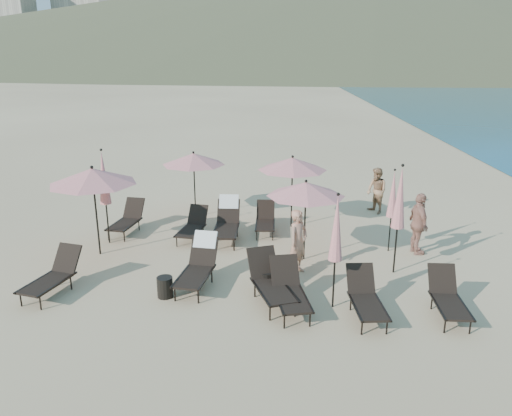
{
  "coord_description": "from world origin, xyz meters",
  "views": [
    {
      "loc": [
        -0.82,
        -10.11,
        5.36
      ],
      "look_at": [
        -1.23,
        3.5,
        1.1
      ],
      "focal_mm": 35.0,
      "sensor_mm": 36.0,
      "label": 1
    }
  ],
  "objects_px": {
    "lounger_3": "(289,290)",
    "umbrella_closed_3": "(400,198)",
    "lounger_0": "(53,275)",
    "umbrella_open_1": "(306,189)",
    "umbrella_open_0": "(93,176)",
    "beachgoer_a": "(298,242)",
    "beachgoer_b": "(377,191)",
    "lounger_4": "(366,297)",
    "lounger_6": "(127,219)",
    "lounger_7": "(193,226)",
    "umbrella_closed_2": "(104,178)",
    "umbrella_open_3": "(292,164)",
    "lounger_1": "(198,264)",
    "side_table_1": "(267,281)",
    "side_table_0": "(165,287)",
    "lounger_8": "(227,221)",
    "lounger_2": "(270,281)",
    "lounger_5": "(448,297)",
    "umbrella_open_2": "(194,159)",
    "lounger_9": "(265,220)",
    "beachgoer_c": "(419,224)",
    "umbrella_closed_1": "(393,194)",
    "umbrella_closed_0": "(336,229)"
  },
  "relations": [
    {
      "from": "lounger_1",
      "to": "umbrella_open_0",
      "type": "relative_size",
      "value": 0.75
    },
    {
      "from": "lounger_7",
      "to": "umbrella_closed_3",
      "type": "bearing_deg",
      "value": -11.34
    },
    {
      "from": "umbrella_open_1",
      "to": "lounger_1",
      "type": "bearing_deg",
      "value": -148.19
    },
    {
      "from": "umbrella_closed_2",
      "to": "lounger_7",
      "type": "bearing_deg",
      "value": 9.45
    },
    {
      "from": "lounger_6",
      "to": "umbrella_open_2",
      "type": "bearing_deg",
      "value": 52.29
    },
    {
      "from": "umbrella_closed_1",
      "to": "lounger_4",
      "type": "bearing_deg",
      "value": -109.71
    },
    {
      "from": "umbrella_open_0",
      "to": "umbrella_closed_2",
      "type": "distance_m",
      "value": 0.9
    },
    {
      "from": "lounger_4",
      "to": "umbrella_open_3",
      "type": "height_order",
      "value": "umbrella_open_3"
    },
    {
      "from": "lounger_1",
      "to": "umbrella_closed_0",
      "type": "relative_size",
      "value": 0.72
    },
    {
      "from": "lounger_7",
      "to": "umbrella_open_1",
      "type": "distance_m",
      "value": 3.87
    },
    {
      "from": "lounger_2",
      "to": "umbrella_open_1",
      "type": "bearing_deg",
      "value": 50.82
    },
    {
      "from": "lounger_2",
      "to": "lounger_6",
      "type": "bearing_deg",
      "value": 117.15
    },
    {
      "from": "lounger_0",
      "to": "umbrella_open_1",
      "type": "bearing_deg",
      "value": 36.1
    },
    {
      "from": "umbrella_open_1",
      "to": "umbrella_closed_1",
      "type": "height_order",
      "value": "umbrella_closed_1"
    },
    {
      "from": "umbrella_closed_0",
      "to": "beachgoer_a",
      "type": "distance_m",
      "value": 2.15
    },
    {
      "from": "lounger_0",
      "to": "beachgoer_c",
      "type": "height_order",
      "value": "beachgoer_c"
    },
    {
      "from": "lounger_1",
      "to": "lounger_8",
      "type": "xyz_separation_m",
      "value": [
        0.42,
        3.13,
        0.02
      ]
    },
    {
      "from": "umbrella_open_3",
      "to": "beachgoer_a",
      "type": "bearing_deg",
      "value": -89.55
    },
    {
      "from": "beachgoer_a",
      "to": "umbrella_closed_1",
      "type": "bearing_deg",
      "value": -21.38
    },
    {
      "from": "umbrella_closed_2",
      "to": "side_table_0",
      "type": "distance_m",
      "value": 4.42
    },
    {
      "from": "lounger_4",
      "to": "umbrella_closed_2",
      "type": "height_order",
      "value": "umbrella_closed_2"
    },
    {
      "from": "side_table_0",
      "to": "beachgoer_c",
      "type": "height_order",
      "value": "beachgoer_c"
    },
    {
      "from": "side_table_1",
      "to": "lounger_2",
      "type": "bearing_deg",
      "value": -82.59
    },
    {
      "from": "lounger_1",
      "to": "umbrella_closed_1",
      "type": "distance_m",
      "value": 5.65
    },
    {
      "from": "lounger_8",
      "to": "umbrella_closed_3",
      "type": "height_order",
      "value": "umbrella_closed_3"
    },
    {
      "from": "side_table_1",
      "to": "beachgoer_c",
      "type": "bearing_deg",
      "value": 30.11
    },
    {
      "from": "lounger_1",
      "to": "beachgoer_b",
      "type": "relative_size",
      "value": 1.19
    },
    {
      "from": "lounger_4",
      "to": "lounger_6",
      "type": "bearing_deg",
      "value": 138.45
    },
    {
      "from": "lounger_4",
      "to": "umbrella_open_0",
      "type": "distance_m",
      "value": 7.68
    },
    {
      "from": "lounger_9",
      "to": "lounger_0",
      "type": "bearing_deg",
      "value": -138.31
    },
    {
      "from": "umbrella_open_2",
      "to": "lounger_3",
      "type": "bearing_deg",
      "value": -64.9
    },
    {
      "from": "lounger_7",
      "to": "umbrella_closed_2",
      "type": "xyz_separation_m",
      "value": [
        -2.42,
        -0.4,
        1.54
      ]
    },
    {
      "from": "umbrella_closed_2",
      "to": "umbrella_closed_3",
      "type": "bearing_deg",
      "value": -13.12
    },
    {
      "from": "umbrella_open_0",
      "to": "umbrella_open_3",
      "type": "height_order",
      "value": "umbrella_open_0"
    },
    {
      "from": "lounger_1",
      "to": "side_table_1",
      "type": "height_order",
      "value": "lounger_1"
    },
    {
      "from": "umbrella_open_3",
      "to": "lounger_4",
      "type": "bearing_deg",
      "value": -76.52
    },
    {
      "from": "umbrella_closed_1",
      "to": "beachgoer_a",
      "type": "xyz_separation_m",
      "value": [
        -2.64,
        -1.53,
        -0.82
      ]
    },
    {
      "from": "lounger_5",
      "to": "beachgoer_b",
      "type": "height_order",
      "value": "beachgoer_b"
    },
    {
      "from": "lounger_3",
      "to": "umbrella_closed_3",
      "type": "height_order",
      "value": "umbrella_closed_3"
    },
    {
      "from": "beachgoer_b",
      "to": "side_table_0",
      "type": "bearing_deg",
      "value": -69.95
    },
    {
      "from": "umbrella_closed_0",
      "to": "side_table_1",
      "type": "relative_size",
      "value": 5.36
    },
    {
      "from": "lounger_6",
      "to": "beachgoer_b",
      "type": "xyz_separation_m",
      "value": [
        8.09,
        2.24,
        0.36
      ]
    },
    {
      "from": "lounger_9",
      "to": "beachgoer_b",
      "type": "bearing_deg",
      "value": 29.27
    },
    {
      "from": "lounger_7",
      "to": "umbrella_closed_2",
      "type": "bearing_deg",
      "value": -159.61
    },
    {
      "from": "lounger_7",
      "to": "beachgoer_b",
      "type": "bearing_deg",
      "value": 35.4
    },
    {
      "from": "lounger_1",
      "to": "umbrella_closed_3",
      "type": "bearing_deg",
      "value": 19.3
    },
    {
      "from": "beachgoer_a",
      "to": "beachgoer_b",
      "type": "distance_m",
      "value": 5.86
    },
    {
      "from": "beachgoer_a",
      "to": "side_table_1",
      "type": "bearing_deg",
      "value": -178.12
    },
    {
      "from": "lounger_7",
      "to": "umbrella_closed_1",
      "type": "height_order",
      "value": "umbrella_closed_1"
    },
    {
      "from": "lounger_0",
      "to": "umbrella_open_0",
      "type": "distance_m",
      "value": 2.96
    }
  ]
}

